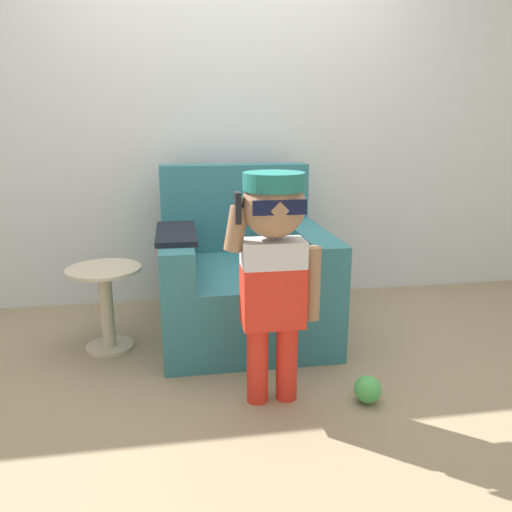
{
  "coord_description": "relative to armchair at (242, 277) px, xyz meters",
  "views": [
    {
      "loc": [
        -0.38,
        -2.72,
        1.26
      ],
      "look_at": [
        0.03,
        -0.26,
        0.59
      ],
      "focal_mm": 35.0,
      "sensor_mm": 36.0,
      "label": 1
    }
  ],
  "objects": [
    {
      "name": "ground_plane",
      "position": [
        -0.02,
        -0.2,
        -0.34
      ],
      "size": [
        10.0,
        10.0,
        0.0
      ],
      "primitive_type": "plane",
      "color": "#998466"
    },
    {
      "name": "wall_back",
      "position": [
        -0.02,
        0.64,
        0.96
      ],
      "size": [
        10.0,
        0.05,
        2.6
      ],
      "color": "silver",
      "rests_on": "ground_plane"
    },
    {
      "name": "armchair",
      "position": [
        0.0,
        0.0,
        0.0
      ],
      "size": [
        0.99,
        1.05,
        1.0
      ],
      "color": "teal",
      "rests_on": "ground_plane"
    },
    {
      "name": "person_child",
      "position": [
        0.02,
        -0.87,
        0.37
      ],
      "size": [
        0.43,
        0.33,
        1.06
      ],
      "color": "red",
      "rests_on": "ground_plane"
    },
    {
      "name": "side_table",
      "position": [
        -0.8,
        -0.17,
        -0.04
      ],
      "size": [
        0.41,
        0.41,
        0.48
      ],
      "color": "beige",
      "rests_on": "ground_plane"
    },
    {
      "name": "toy_ball",
      "position": [
        0.45,
        -0.96,
        -0.27
      ],
      "size": [
        0.13,
        0.13,
        0.13
      ],
      "color": "#4CB256",
      "rests_on": "ground_plane"
    }
  ]
}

